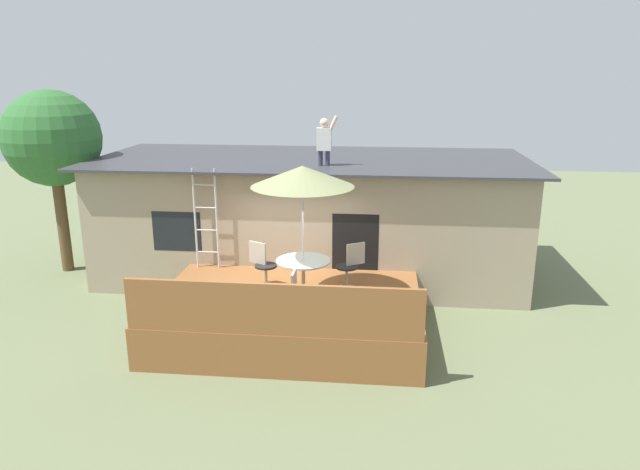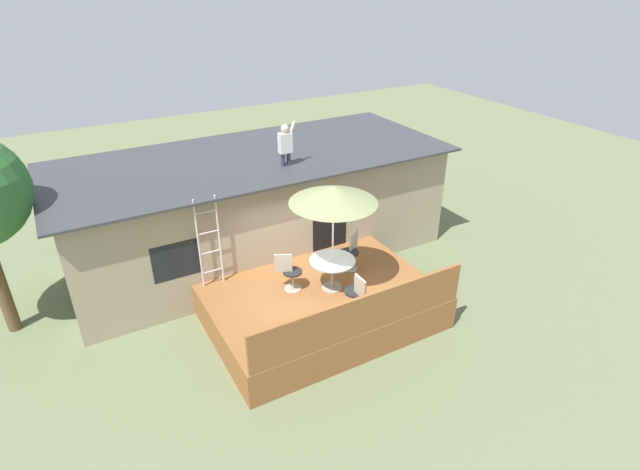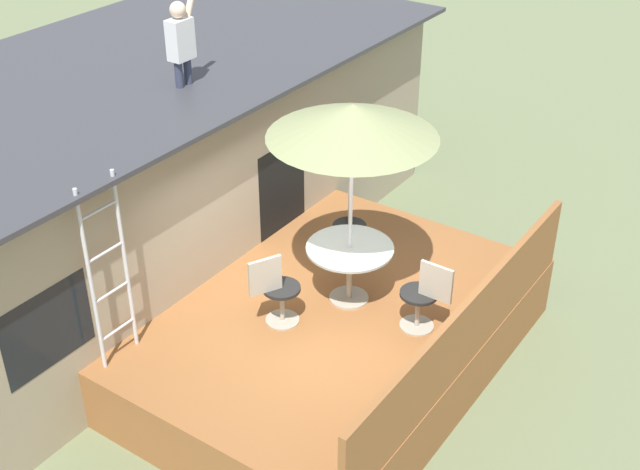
{
  "view_description": "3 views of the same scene",
  "coord_description": "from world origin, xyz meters",
  "px_view_note": "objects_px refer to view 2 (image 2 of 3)",
  "views": [
    {
      "loc": [
        1.69,
        -10.38,
        5.03
      ],
      "look_at": [
        0.49,
        1.01,
        1.73
      ],
      "focal_mm": 32.57,
      "sensor_mm": 36.0,
      "label": 1
    },
    {
      "loc": [
        -4.7,
        -8.38,
        7.34
      ],
      "look_at": [
        0.53,
        0.93,
        1.65
      ],
      "focal_mm": 28.29,
      "sensor_mm": 36.0,
      "label": 2
    },
    {
      "loc": [
        -6.76,
        -4.5,
        6.82
      ],
      "look_at": [
        0.49,
        0.49,
        1.41
      ],
      "focal_mm": 47.24,
      "sensor_mm": 36.0,
      "label": 3
    }
  ],
  "objects_px": {
    "patio_table": "(332,266)",
    "patio_chair_near": "(356,293)",
    "step_ladder": "(209,242)",
    "patio_umbrella": "(333,194)",
    "person_figure": "(286,142)",
    "patio_chair_left": "(289,272)",
    "patio_chair_right": "(351,251)"
  },
  "relations": [
    {
      "from": "patio_chair_near",
      "to": "patio_table",
      "type": "bearing_deg",
      "value": -0.0
    },
    {
      "from": "patio_umbrella",
      "to": "patio_chair_left",
      "type": "xyz_separation_m",
      "value": [
        -0.87,
        0.44,
        -1.89
      ]
    },
    {
      "from": "patio_chair_right",
      "to": "patio_chair_near",
      "type": "bearing_deg",
      "value": 28.26
    },
    {
      "from": "person_figure",
      "to": "patio_chair_left",
      "type": "height_order",
      "value": "person_figure"
    },
    {
      "from": "patio_table",
      "to": "patio_chair_near",
      "type": "xyz_separation_m",
      "value": [
        -0.01,
        -1.01,
        -0.13
      ]
    },
    {
      "from": "patio_chair_left",
      "to": "patio_chair_near",
      "type": "distance_m",
      "value": 1.69
    },
    {
      "from": "patio_table",
      "to": "patio_chair_near",
      "type": "bearing_deg",
      "value": -90.39
    },
    {
      "from": "step_ladder",
      "to": "patio_umbrella",
      "type": "bearing_deg",
      "value": -33.0
    },
    {
      "from": "person_figure",
      "to": "patio_chair_left",
      "type": "bearing_deg",
      "value": -115.59
    },
    {
      "from": "step_ladder",
      "to": "patio_chair_near",
      "type": "height_order",
      "value": "step_ladder"
    },
    {
      "from": "step_ladder",
      "to": "person_figure",
      "type": "bearing_deg",
      "value": 23.34
    },
    {
      "from": "person_figure",
      "to": "patio_chair_near",
      "type": "bearing_deg",
      "value": -92.54
    },
    {
      "from": "person_figure",
      "to": "patio_chair_near",
      "type": "height_order",
      "value": "person_figure"
    },
    {
      "from": "person_figure",
      "to": "patio_chair_right",
      "type": "height_order",
      "value": "person_figure"
    },
    {
      "from": "step_ladder",
      "to": "patio_chair_right",
      "type": "relative_size",
      "value": 2.39
    },
    {
      "from": "step_ladder",
      "to": "patio_chair_near",
      "type": "bearing_deg",
      "value": -47.46
    },
    {
      "from": "patio_chair_near",
      "to": "patio_chair_left",
      "type": "bearing_deg",
      "value": 31.1
    },
    {
      "from": "patio_umbrella",
      "to": "step_ladder",
      "type": "distance_m",
      "value": 3.04
    },
    {
      "from": "patio_chair_left",
      "to": "patio_chair_near",
      "type": "relative_size",
      "value": 1.0
    },
    {
      "from": "person_figure",
      "to": "patio_chair_right",
      "type": "distance_m",
      "value": 3.13
    },
    {
      "from": "step_ladder",
      "to": "patio_table",
      "type": "bearing_deg",
      "value": -33.0
    },
    {
      "from": "patio_umbrella",
      "to": "person_figure",
      "type": "xyz_separation_m",
      "value": [
        0.15,
        2.57,
        0.39
      ]
    },
    {
      "from": "patio_chair_left",
      "to": "patio_chair_right",
      "type": "bearing_deg",
      "value": 30.59
    },
    {
      "from": "patio_table",
      "to": "person_figure",
      "type": "height_order",
      "value": "person_figure"
    },
    {
      "from": "person_figure",
      "to": "patio_umbrella",
      "type": "bearing_deg",
      "value": -93.39
    },
    {
      "from": "patio_table",
      "to": "step_ladder",
      "type": "distance_m",
      "value": 2.82
    },
    {
      "from": "patio_umbrella",
      "to": "patio_chair_near",
      "type": "bearing_deg",
      "value": -90.39
    },
    {
      "from": "person_figure",
      "to": "patio_chair_left",
      "type": "relative_size",
      "value": 1.21
    },
    {
      "from": "step_ladder",
      "to": "patio_chair_right",
      "type": "distance_m",
      "value": 3.38
    },
    {
      "from": "step_ladder",
      "to": "person_figure",
      "type": "xyz_separation_m",
      "value": [
        2.47,
        1.07,
        1.64
      ]
    },
    {
      "from": "person_figure",
      "to": "patio_chair_near",
      "type": "relative_size",
      "value": 1.21
    },
    {
      "from": "patio_table",
      "to": "patio_chair_near",
      "type": "height_order",
      "value": "patio_chair_near"
    }
  ]
}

